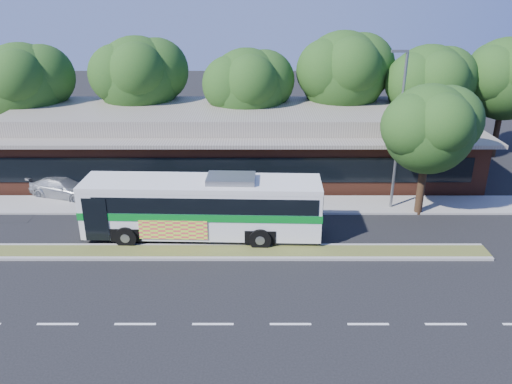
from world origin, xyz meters
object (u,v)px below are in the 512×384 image
(lamp_post, at_px, (399,128))
(transit_bus, at_px, (203,203))
(sedan, at_px, (64,187))
(sidewalk_tree, at_px, (435,127))

(lamp_post, height_order, transit_bus, lamp_post)
(transit_bus, relative_size, sedan, 2.76)
(lamp_post, xyz_separation_m, transit_bus, (-10.59, -3.60, -3.02))
(lamp_post, distance_m, sedan, 20.36)
(lamp_post, height_order, sidewalk_tree, lamp_post)
(transit_bus, distance_m, sedan, 10.77)
(lamp_post, distance_m, transit_bus, 11.59)
(transit_bus, xyz_separation_m, sedan, (-9.24, 5.40, -1.25))
(lamp_post, bearing_deg, transit_bus, -161.21)
(transit_bus, distance_m, sidewalk_tree, 13.14)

